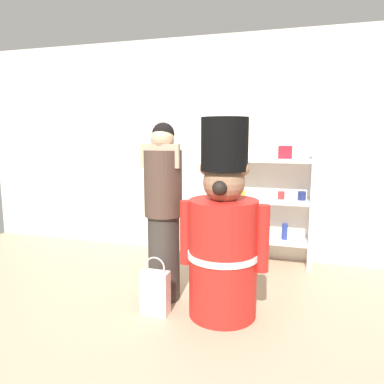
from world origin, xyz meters
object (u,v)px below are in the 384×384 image
Objects in this scene: person_shopper at (163,210)px; shopping_bag at (155,292)px; merchandise_shelf at (261,197)px; teddy_bear_guard at (223,236)px.

person_shopper reaches higher than shopping_bag.
merchandise_shelf is 0.97× the size of person_shopper.
merchandise_shelf is 3.11× the size of shopping_bag.
teddy_bear_guard is 0.60m from person_shopper.
person_shopper is 3.21× the size of shopping_bag.
shopping_bag is (-0.53, -0.15, -0.48)m from teddy_bear_guard.
teddy_bear_guard is (-0.14, -1.36, -0.09)m from merchandise_shelf.
merchandise_shelf is 1.75m from shopping_bag.
person_shopper is (-0.71, -1.22, 0.05)m from merchandise_shelf.
teddy_bear_guard reaches higher than shopping_bag.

